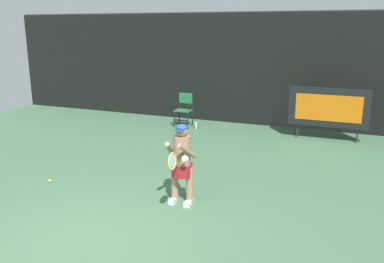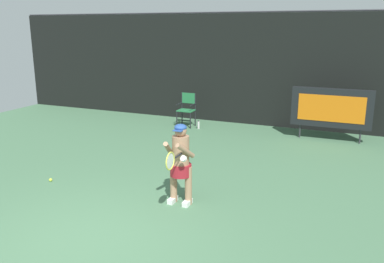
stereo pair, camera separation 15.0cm
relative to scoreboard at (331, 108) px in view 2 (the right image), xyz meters
name	(u,v)px [view 2 (the right image)]	position (x,y,z in m)	size (l,w,h in m)	color
ground	(78,248)	(-2.87, -7.58, -0.96)	(18.00, 22.00, 0.03)	#477050
backdrop_screen	(245,70)	(-2.87, 1.11, 0.86)	(18.00, 0.12, 3.66)	black
scoreboard	(331,108)	(0.00, 0.00, 0.00)	(2.20, 0.21, 1.50)	black
umpire_chair	(187,108)	(-4.46, -0.02, -0.33)	(0.52, 0.44, 1.08)	black
water_bottle	(199,125)	(-3.97, -0.20, -0.82)	(0.07, 0.07, 0.27)	silver
tennis_player	(181,161)	(-2.14, -5.54, -0.12)	(0.53, 0.60, 1.50)	white
tennis_racket	(171,161)	(-2.03, -6.16, 0.09)	(0.03, 0.60, 0.31)	black
tennis_ball_spare	(51,180)	(-5.12, -5.66, -0.91)	(0.07, 0.07, 0.07)	#CCDB3D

